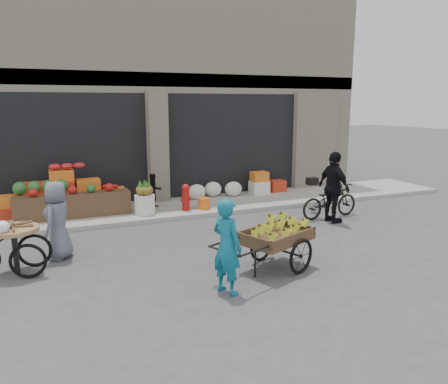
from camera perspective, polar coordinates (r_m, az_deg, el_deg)
name	(u,v)px	position (r m, az deg, el deg)	size (l,w,h in m)	color
ground	(227,258)	(8.52, 0.38, -8.66)	(80.00, 80.00, 0.00)	#424244
sidewalk	(168,209)	(12.21, -7.36, -2.20)	(18.00, 2.20, 0.12)	gray
building	(133,90)	(15.69, -11.76, 12.88)	(14.00, 6.45, 7.00)	beige
fruit_display	(71,193)	(11.94, -19.34, -0.07)	(3.10, 1.12, 1.24)	red
pineapple_bin	(145,204)	(11.48, -10.31, -1.58)	(0.52, 0.52, 0.50)	silver
fire_hydrant	(186,196)	(11.69, -5.03, -0.53)	(0.22, 0.22, 0.71)	#A5140F
orange_bucket	(204,203)	(11.86, -2.64, -1.48)	(0.32, 0.32, 0.30)	orange
right_bay_goods	(243,186)	(13.59, 2.54, 0.80)	(3.35, 0.60, 0.70)	silver
seated_person	(154,191)	(12.10, -9.15, 0.17)	(0.45, 0.35, 0.93)	black
banana_cart	(275,235)	(7.82, 6.61, -5.55)	(2.31, 1.56, 0.90)	brown
vendor_woman	(227,247)	(6.80, 0.39, -7.13)	(0.56, 0.37, 1.53)	#10657F
tricycle_cart	(14,243)	(8.44, -25.72, -5.99)	(1.46, 0.98, 0.95)	#9E7F51
vendor_grey	(58,220)	(8.89, -20.91, -3.47)	(0.74, 0.48, 1.51)	slate
bicycle	(330,201)	(11.66, 13.63, -1.12)	(0.60, 1.72, 0.90)	black
cyclist	(334,187)	(11.14, 14.14, 0.58)	(1.04, 0.43, 1.78)	black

